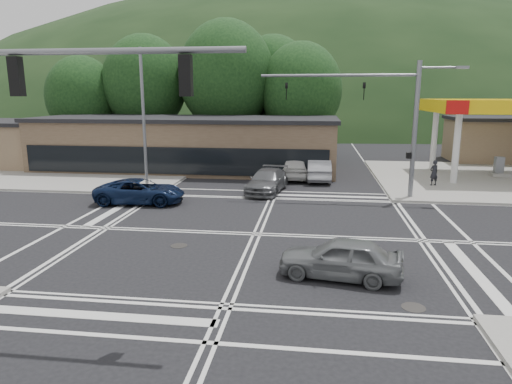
# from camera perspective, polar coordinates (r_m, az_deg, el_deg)

# --- Properties ---
(ground) EXTENTS (120.00, 120.00, 0.00)m
(ground) POSITION_cam_1_polar(r_m,az_deg,el_deg) (20.52, 0.11, -5.29)
(ground) COLOR black
(ground) RESTS_ON ground
(sidewalk_ne) EXTENTS (16.00, 16.00, 0.15)m
(sidewalk_ne) POSITION_cam_1_polar(r_m,az_deg,el_deg) (37.11, 27.04, 1.42)
(sidewalk_ne) COLOR gray
(sidewalk_ne) RESTS_ON ground
(sidewalk_nw) EXTENTS (16.00, 16.00, 0.15)m
(sidewalk_nw) POSITION_cam_1_polar(r_m,az_deg,el_deg) (39.08, -19.27, 2.56)
(sidewalk_nw) COLOR gray
(sidewalk_nw) RESTS_ON ground
(convenience_store) EXTENTS (10.00, 6.00, 3.80)m
(convenience_store) POSITION_cam_1_polar(r_m,az_deg,el_deg) (47.92, 29.00, 5.58)
(convenience_store) COLOR #846B4F
(convenience_store) RESTS_ON ground
(commercial_row) EXTENTS (24.00, 8.00, 4.00)m
(commercial_row) POSITION_cam_1_polar(r_m,az_deg,el_deg) (38.12, -8.62, 5.80)
(commercial_row) COLOR brown
(commercial_row) RESTS_ON ground
(commercial_nw) EXTENTS (8.00, 7.00, 3.60)m
(commercial_nw) POSITION_cam_1_polar(r_m,az_deg,el_deg) (45.24, -28.57, 5.19)
(commercial_nw) COLOR #846B4F
(commercial_nw) RESTS_ON ground
(hill_north) EXTENTS (252.00, 126.00, 140.00)m
(hill_north) POSITION_cam_1_polar(r_m,az_deg,el_deg) (109.61, 6.22, 8.92)
(hill_north) COLOR black
(hill_north) RESTS_ON ground
(tree_n_a) EXTENTS (8.00, 8.00, 11.75)m
(tree_n_a) POSITION_cam_1_polar(r_m,az_deg,el_deg) (46.45, -13.71, 13.08)
(tree_n_a) COLOR #382619
(tree_n_a) RESTS_ON ground
(tree_n_b) EXTENTS (9.00, 9.00, 12.98)m
(tree_n_b) POSITION_cam_1_polar(r_m,az_deg,el_deg) (44.26, -3.73, 14.29)
(tree_n_b) COLOR #382619
(tree_n_b) RESTS_ON ground
(tree_n_c) EXTENTS (7.60, 7.60, 10.87)m
(tree_n_c) POSITION_cam_1_polar(r_m,az_deg,el_deg) (43.43, 5.62, 12.58)
(tree_n_c) COLOR #382619
(tree_n_c) RESTS_ON ground
(tree_n_d) EXTENTS (6.80, 6.80, 9.76)m
(tree_n_d) POSITION_cam_1_polar(r_m,az_deg,el_deg) (48.01, -20.89, 11.04)
(tree_n_d) COLOR #382619
(tree_n_d) RESTS_ON ground
(tree_n_e) EXTENTS (8.40, 8.40, 11.98)m
(tree_n_e) POSITION_cam_1_polar(r_m,az_deg,el_deg) (47.63, 2.10, 13.38)
(tree_n_e) COLOR #382619
(tree_n_e) RESTS_ON ground
(streetlight_nw) EXTENTS (2.50, 0.25, 9.00)m
(streetlight_nw) POSITION_cam_1_polar(r_m,az_deg,el_deg) (30.46, -13.80, 9.76)
(streetlight_nw) COLOR slate
(streetlight_nw) RESTS_ON ground
(signal_mast_ne) EXTENTS (11.65, 0.30, 8.00)m
(signal_mast_ne) POSITION_cam_1_polar(r_m,az_deg,el_deg) (27.98, 16.83, 9.45)
(signal_mast_ne) COLOR slate
(signal_mast_ne) RESTS_ON ground
(car_blue_west) EXTENTS (5.19, 2.70, 1.40)m
(car_blue_west) POSITION_cam_1_polar(r_m,az_deg,el_deg) (26.90, -14.29, 0.09)
(car_blue_west) COLOR #0C1938
(car_blue_west) RESTS_ON ground
(car_grey_center) EXTENTS (4.37, 2.32, 1.42)m
(car_grey_center) POSITION_cam_1_polar(r_m,az_deg,el_deg) (15.90, 10.51, -8.10)
(car_grey_center) COLOR slate
(car_grey_center) RESTS_ON ground
(car_queue_a) EXTENTS (1.74, 4.73, 1.55)m
(car_queue_a) POSITION_cam_1_polar(r_m,az_deg,el_deg) (33.34, 7.87, 2.79)
(car_queue_a) COLOR #97999E
(car_queue_a) RESTS_ON ground
(car_queue_b) EXTENTS (2.23, 4.94, 1.65)m
(car_queue_b) POSITION_cam_1_polar(r_m,az_deg,el_deg) (33.86, 4.83, 3.09)
(car_queue_b) COLOR white
(car_queue_b) RESTS_ON ground
(car_northbound) EXTENTS (2.66, 5.18, 1.44)m
(car_northbound) POSITION_cam_1_polar(r_m,az_deg,el_deg) (29.08, 1.40, 1.40)
(car_northbound) COLOR #555759
(car_northbound) RESTS_ON ground
(pedestrian) EXTENTS (0.74, 0.64, 1.70)m
(pedestrian) POSITION_cam_1_polar(r_m,az_deg,el_deg) (32.64, 21.36, 2.26)
(pedestrian) COLOR black
(pedestrian) RESTS_ON sidewalk_ne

